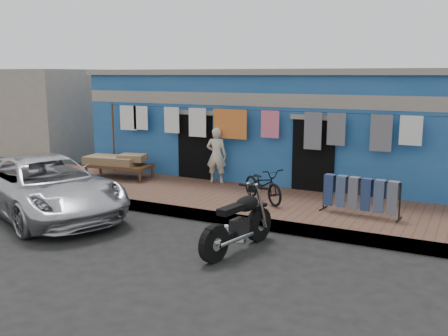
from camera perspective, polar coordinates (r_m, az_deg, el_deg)
ground at (r=9.80m, az=-5.42°, el=-8.56°), size 80.00×80.00×0.00m
sidewalk at (r=12.29m, az=2.14°, el=-3.93°), size 28.00×3.00×0.25m
curb at (r=11.04m, az=-1.07°, el=-5.62°), size 28.00×0.10×0.25m
building at (r=15.67m, az=8.40°, el=4.93°), size 12.20×5.20×3.36m
neighbor_left at (r=21.85m, az=-20.17°, el=6.02°), size 6.00×5.00×3.40m
clothesline at (r=13.28m, az=2.82°, el=4.62°), size 10.06×0.06×2.10m
car at (r=12.21m, az=-19.78°, el=-1.87°), size 5.47×3.93×1.41m
seated_person at (r=13.73m, az=-0.87°, el=1.45°), size 0.62×0.48×1.54m
bicycle at (r=11.78m, az=4.49°, el=-1.45°), size 1.59×1.35×1.01m
motorcycle at (r=9.18m, az=1.58°, el=-6.06°), size 1.22×1.99×1.15m
charpoy at (r=14.80m, az=-11.90°, el=0.18°), size 2.24×1.46×0.67m
jeans_rack at (r=11.07m, az=15.32°, el=-3.06°), size 1.80×0.68×0.83m
litter_a at (r=10.59m, az=-0.04°, el=-6.81°), size 0.24×0.22×0.08m
litter_b at (r=10.14m, az=1.62°, el=-7.60°), size 0.20×0.22×0.09m
litter_c at (r=9.88m, az=1.84°, el=-8.08°), size 0.23×0.27×0.09m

